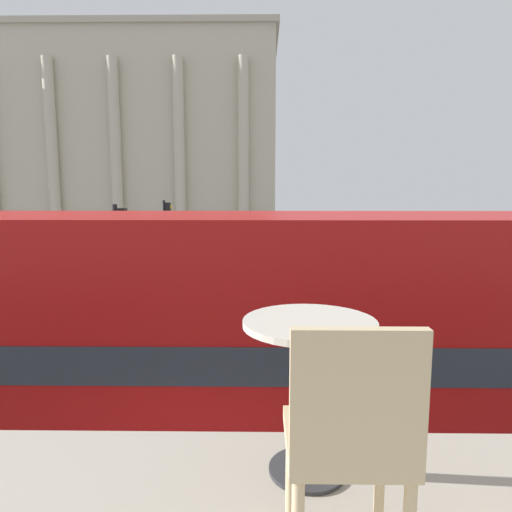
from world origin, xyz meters
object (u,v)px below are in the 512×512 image
double_decker_bus (212,346)px  car_white (334,276)px  traffic_light_near (120,260)px  pedestrian_white (360,257)px  pedestrian_black (326,256)px  car_maroon (366,253)px  pedestrian_yellow (336,263)px  plaza_building_left (136,141)px  cafe_chair_0 (349,437)px  cafe_dining_table (309,362)px  pedestrian_red (176,250)px  traffic_light_mid (166,232)px

double_decker_bus → car_white: double_decker_bus is taller
traffic_light_near → pedestrian_white: (8.74, 12.14, -1.65)m
pedestrian_black → double_decker_bus: bearing=32.1°
car_maroon → pedestrian_black: size_ratio=2.30×
double_decker_bus → pedestrian_yellow: bearing=71.0°
pedestrian_white → pedestrian_black: bearing=-40.8°
car_white → car_maroon: 8.04m
car_maroon → plaza_building_left: bearing=128.6°
cafe_chair_0 → pedestrian_yellow: cafe_chair_0 is taller
double_decker_bus → car_white: bearing=70.5°
plaza_building_left → pedestrian_black: (15.53, -21.45, -8.17)m
cafe_dining_table → car_white: 18.30m
plaza_building_left → pedestrian_red: (7.27, -19.04, -8.18)m
cafe_chair_0 → car_white: size_ratio=0.22×
cafe_chair_0 → traffic_light_mid: 19.16m
pedestrian_black → traffic_light_near: bearing=14.9°
cafe_chair_0 → car_maroon: bearing=69.4°
pedestrian_yellow → pedestrian_white: pedestrian_white is taller
double_decker_bus → traffic_light_mid: size_ratio=2.54×
pedestrian_white → traffic_light_mid: bearing=-22.9°
plaza_building_left → car_maroon: size_ratio=6.48×
traffic_light_near → car_maroon: (9.91, 15.74, -1.93)m
traffic_light_mid → cafe_dining_table: bearing=-76.1°
traffic_light_mid → pedestrian_white: (9.32, 3.64, -1.62)m
traffic_light_near → pedestrian_red: traffic_light_near is taller
car_maroon → pedestrian_yellow: size_ratio=2.61×
plaza_building_left → pedestrian_yellow: bearing=-55.5°
car_white → pedestrian_white: bearing=71.3°
pedestrian_red → traffic_light_near: bearing=91.2°
cafe_dining_table → pedestrian_white: (4.88, 21.63, -2.61)m
cafe_dining_table → car_white: size_ratio=0.17×
cafe_chair_0 → plaza_building_left: 45.68m
cafe_dining_table → pedestrian_red: (-5.15, 23.94, -2.53)m
cafe_chair_0 → plaza_building_left: bearing=98.4°
plaza_building_left → double_decker_bus: bearing=-73.5°
cafe_chair_0 → pedestrian_red: cafe_chair_0 is taller
double_decker_bus → car_white: size_ratio=2.42×
cafe_dining_table → car_maroon: bearing=76.5°
cafe_chair_0 → traffic_light_near: (-3.92, 10.10, -0.93)m
traffic_light_mid → pedestrian_black: traffic_light_mid is taller
cafe_chair_0 → traffic_light_mid: (-4.51, 18.59, -0.96)m
traffic_light_near → car_white: size_ratio=0.96×
car_maroon → pedestrian_white: size_ratio=2.46×
pedestrian_white → plaza_building_left: bearing=-95.2°
plaza_building_left → pedestrian_yellow: 29.11m
plaza_building_left → pedestrian_yellow: size_ratio=16.89×
plaza_building_left → pedestrian_yellow: plaza_building_left is taller
pedestrian_black → plaza_building_left: bearing=-99.1°
pedestrian_yellow → pedestrian_white: bearing=-134.3°
plaza_building_left → traffic_light_mid: bearing=-72.3°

